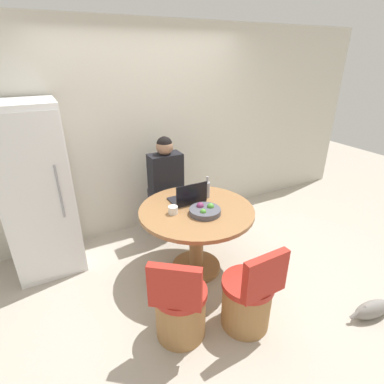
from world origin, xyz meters
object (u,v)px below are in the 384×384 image
(cat, at_px, (374,308))
(person_seated, at_px, (165,183))
(chair_near_left_corner, at_px, (180,309))
(fruit_bowl, at_px, (205,211))
(bottle, at_px, (207,189))
(chair_near_camera, at_px, (248,300))
(refrigerator, at_px, (37,192))
(laptop, at_px, (188,198))
(dining_table, at_px, (196,226))

(cat, bearing_deg, person_seated, 126.97)
(person_seated, bearing_deg, chair_near_left_corner, 70.67)
(chair_near_left_corner, bearing_deg, fruit_bowl, -96.92)
(chair_near_left_corner, distance_m, bottle, 1.32)
(chair_near_camera, bearing_deg, person_seated, -90.52)
(chair_near_camera, distance_m, fruit_bowl, 0.92)
(refrigerator, distance_m, person_seated, 1.43)
(refrigerator, height_order, bottle, refrigerator)
(laptop, height_order, cat, laptop)
(chair_near_camera, relative_size, chair_near_left_corner, 1.00)
(chair_near_camera, relative_size, bottle, 3.48)
(chair_near_left_corner, bearing_deg, chair_near_camera, -160.48)
(dining_table, xyz_separation_m, cat, (1.11, -1.37, -0.47))
(refrigerator, xyz_separation_m, cat, (2.54, -2.22, -0.82))
(bottle, bearing_deg, dining_table, -141.41)
(fruit_bowl, bearing_deg, chair_near_camera, -90.04)
(refrigerator, bearing_deg, dining_table, -30.84)
(refrigerator, bearing_deg, bottle, -21.67)
(dining_table, height_order, chair_near_camera, chair_near_camera)
(chair_near_left_corner, distance_m, person_seated, 1.68)
(person_seated, distance_m, cat, 2.55)
(refrigerator, distance_m, cat, 3.47)
(refrigerator, distance_m, laptop, 1.57)
(chair_near_camera, distance_m, cat, 1.21)
(refrigerator, height_order, dining_table, refrigerator)
(chair_near_camera, distance_m, chair_near_left_corner, 0.59)
(laptop, bearing_deg, chair_near_left_corner, 58.77)
(refrigerator, distance_m, fruit_bowl, 1.75)
(chair_near_camera, height_order, laptop, laptop)
(dining_table, height_order, cat, dining_table)
(fruit_bowl, xyz_separation_m, cat, (1.09, -1.24, -0.70))
(person_seated, height_order, fruit_bowl, person_seated)
(dining_table, distance_m, chair_near_camera, 0.93)
(chair_near_left_corner, distance_m, cat, 1.80)
(chair_near_camera, bearing_deg, dining_table, -90.00)
(cat, bearing_deg, laptop, 135.55)
(chair_near_left_corner, bearing_deg, dining_table, -90.00)
(chair_near_camera, height_order, bottle, bottle)
(chair_near_left_corner, height_order, bottle, bottle)
(cat, bearing_deg, dining_table, 138.98)
(dining_table, distance_m, bottle, 0.43)
(chair_near_camera, distance_m, bottle, 1.24)
(chair_near_left_corner, xyz_separation_m, laptop, (0.54, 0.89, 0.53))
(bottle, bearing_deg, chair_near_left_corner, -131.05)
(bottle, bearing_deg, fruit_bowl, -123.87)
(laptop, xyz_separation_m, bottle, (0.24, 0.01, 0.05))
(laptop, distance_m, fruit_bowl, 0.31)
(refrigerator, relative_size, cat, 3.58)
(bottle, distance_m, cat, 1.95)
(person_seated, xyz_separation_m, cat, (1.12, -2.19, -0.65))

